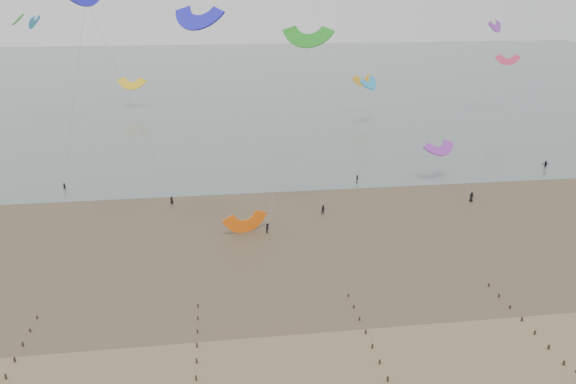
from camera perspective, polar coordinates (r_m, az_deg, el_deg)
The scene contains 6 objects.
ground at distance 58.90m, azimuth 5.06°, elevation -16.67°, with size 500.00×500.00×0.00m, color brown.
sea_and_shore at distance 88.00m, azimuth -2.42°, elevation -3.58°, with size 500.00×665.00×0.03m.
kitesurfer_lead at distance 98.46m, azimuth -11.74°, elevation -0.87°, with size 0.61×0.40×1.67m, color black.
kitesurfers at distance 104.99m, azimuth 14.06°, elevation 0.25°, with size 109.01×25.94×1.77m.
grounded_kite at distance 86.49m, azimuth -4.32°, elevation -4.06°, with size 6.08×3.19×4.64m, color orange, non-canonical shape.
kites_airborne at distance 138.14m, azimuth -9.90°, elevation 14.12°, with size 237.57×119.81×43.85m.
Camera 1 is at (-11.31, -46.02, 34.98)m, focal length 35.00 mm.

